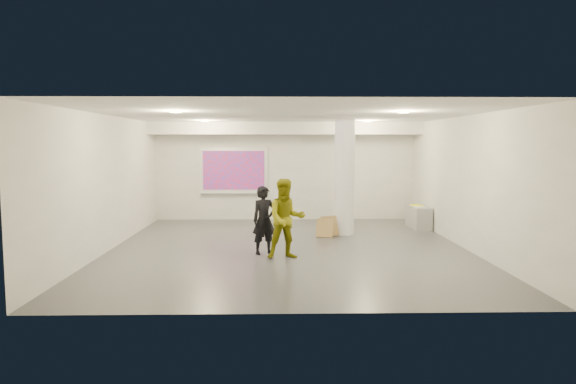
{
  "coord_description": "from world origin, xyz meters",
  "views": [
    {
      "loc": [
        -0.25,
        -11.48,
        2.37
      ],
      "look_at": [
        0.0,
        0.4,
        1.25
      ],
      "focal_mm": 32.0,
      "sensor_mm": 36.0,
      "label": 1
    }
  ],
  "objects_px": {
    "projection_screen": "(234,171)",
    "credenza": "(419,217)",
    "woman": "(264,220)",
    "man": "(286,219)",
    "column": "(344,177)"
  },
  "relations": [
    {
      "from": "column",
      "to": "woman",
      "type": "relative_size",
      "value": 2.04
    },
    {
      "from": "projection_screen",
      "to": "credenza",
      "type": "bearing_deg",
      "value": -18.19
    },
    {
      "from": "woman",
      "to": "man",
      "type": "relative_size",
      "value": 0.89
    },
    {
      "from": "column",
      "to": "projection_screen",
      "type": "height_order",
      "value": "column"
    },
    {
      "from": "projection_screen",
      "to": "credenza",
      "type": "height_order",
      "value": "projection_screen"
    },
    {
      "from": "column",
      "to": "man",
      "type": "bearing_deg",
      "value": -119.25
    },
    {
      "from": "credenza",
      "to": "woman",
      "type": "bearing_deg",
      "value": -144.51
    },
    {
      "from": "column",
      "to": "credenza",
      "type": "height_order",
      "value": "column"
    },
    {
      "from": "projection_screen",
      "to": "column",
      "type": "bearing_deg",
      "value": -40.56
    },
    {
      "from": "credenza",
      "to": "woman",
      "type": "distance_m",
      "value": 5.38
    },
    {
      "from": "woman",
      "to": "man",
      "type": "xyz_separation_m",
      "value": [
        0.46,
        -0.43,
        0.09
      ]
    },
    {
      "from": "column",
      "to": "credenza",
      "type": "xyz_separation_m",
      "value": [
        2.22,
        0.9,
        -1.19
      ]
    },
    {
      "from": "column",
      "to": "projection_screen",
      "type": "bearing_deg",
      "value": 139.44
    },
    {
      "from": "column",
      "to": "man",
      "type": "xyz_separation_m",
      "value": [
        -1.57,
        -2.8,
        -0.67
      ]
    },
    {
      "from": "credenza",
      "to": "woman",
      "type": "relative_size",
      "value": 0.73
    }
  ]
}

